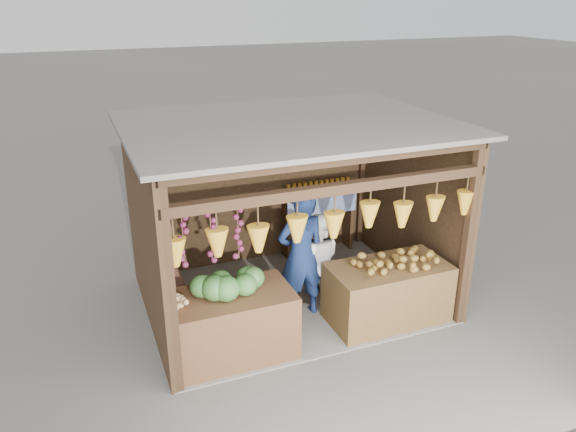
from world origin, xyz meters
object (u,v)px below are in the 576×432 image
Objects in this scene: vendor_seated at (168,260)px; woman_standing at (317,261)px; counter_right at (387,293)px; man_standing at (301,255)px; counter_left at (232,325)px.

woman_standing is at bearing 171.08° from vendor_seated.
counter_right is 1.14× the size of woman_standing.
vendor_seated is (-1.70, 0.61, -0.05)m from man_standing.
vendor_seated is (-2.01, 0.46, 0.16)m from woman_standing.
man_standing is 1.30× the size of woman_standing.
woman_standing is 2.07m from vendor_seated.
vendor_seated is at bearing 156.84° from counter_right.
man_standing reaches higher than vendor_seated.
counter_left is at bearing 44.07° from woman_standing.
counter_right is 0.87× the size of man_standing.
vendor_seated is (-0.55, 1.18, 0.45)m from counter_left.
vendor_seated reaches higher than counter_right.
counter_left is at bearing -179.93° from counter_right.
man_standing is at bearing 44.35° from woman_standing.
woman_standing is at bearing -154.65° from man_standing.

